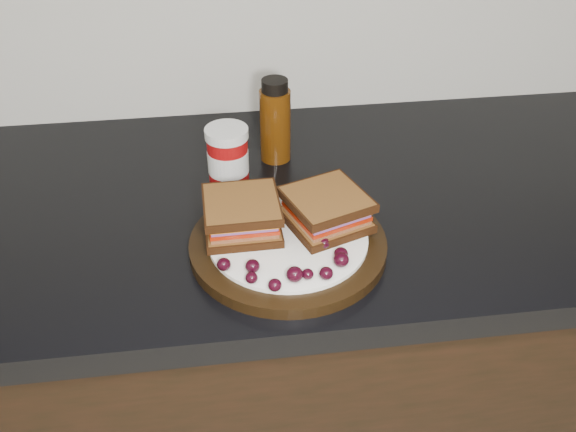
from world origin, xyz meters
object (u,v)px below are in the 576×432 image
at_px(sandwich_left, 242,215).
at_px(condiment_jar, 228,157).
at_px(plate, 288,245).
at_px(oil_bottle, 275,120).

height_order(sandwich_left, condiment_jar, condiment_jar).
bearing_deg(sandwich_left, plate, -24.24).
height_order(sandwich_left, oil_bottle, oil_bottle).
bearing_deg(condiment_jar, plate, -68.39).
xyz_separation_m(sandwich_left, condiment_jar, (-0.01, 0.16, 0.00)).
distance_m(plate, oil_bottle, 0.26).
relative_size(plate, condiment_jar, 2.77).
bearing_deg(plate, condiment_jar, 111.61).
xyz_separation_m(plate, sandwich_left, (-0.06, 0.03, 0.04)).
xyz_separation_m(plate, condiment_jar, (-0.07, 0.18, 0.04)).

